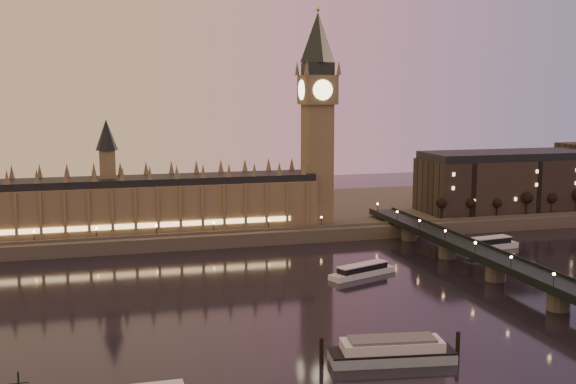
# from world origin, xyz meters

# --- Properties ---
(ground) EXTENTS (700.00, 700.00, 0.00)m
(ground) POSITION_xyz_m (0.00, 0.00, 0.00)
(ground) COLOR black
(ground) RESTS_ON ground
(far_embankment) EXTENTS (560.00, 130.00, 6.00)m
(far_embankment) POSITION_xyz_m (30.00, 165.00, 3.00)
(far_embankment) COLOR #423D35
(far_embankment) RESTS_ON ground
(palace_of_westminster) EXTENTS (180.00, 26.62, 52.00)m
(palace_of_westminster) POSITION_xyz_m (-40.12, 120.99, 21.71)
(palace_of_westminster) COLOR brown
(palace_of_westminster) RESTS_ON ground
(big_ben) EXTENTS (17.68, 17.68, 104.00)m
(big_ben) POSITION_xyz_m (53.99, 120.99, 63.95)
(big_ben) COLOR brown
(big_ben) RESTS_ON ground
(westminster_bridge) EXTENTS (13.20, 260.00, 15.30)m
(westminster_bridge) POSITION_xyz_m (91.61, 0.00, 5.52)
(westminster_bridge) COLOR black
(westminster_bridge) RESTS_ON ground
(city_block) EXTENTS (155.00, 45.00, 34.00)m
(city_block) POSITION_xyz_m (194.94, 130.93, 22.24)
(city_block) COLOR black
(city_block) RESTS_ON ground
(bare_tree_0) EXTENTS (5.33, 5.33, 10.83)m
(bare_tree_0) POSITION_xyz_m (116.72, 109.00, 14.06)
(bare_tree_0) COLOR black
(bare_tree_0) RESTS_ON ground
(bare_tree_1) EXTENTS (5.33, 5.33, 10.83)m
(bare_tree_1) POSITION_xyz_m (132.23, 109.00, 14.06)
(bare_tree_1) COLOR black
(bare_tree_1) RESTS_ON ground
(bare_tree_2) EXTENTS (5.33, 5.33, 10.83)m
(bare_tree_2) POSITION_xyz_m (147.74, 109.00, 14.06)
(bare_tree_2) COLOR black
(bare_tree_2) RESTS_ON ground
(bare_tree_3) EXTENTS (5.33, 5.33, 10.83)m
(bare_tree_3) POSITION_xyz_m (163.25, 109.00, 14.06)
(bare_tree_3) COLOR black
(bare_tree_3) RESTS_ON ground
(bare_tree_4) EXTENTS (5.33, 5.33, 10.83)m
(bare_tree_4) POSITION_xyz_m (178.75, 109.00, 14.06)
(bare_tree_4) COLOR black
(bare_tree_4) RESTS_ON ground
(bare_tree_5) EXTENTS (5.33, 5.33, 10.83)m
(bare_tree_5) POSITION_xyz_m (194.26, 109.00, 14.06)
(bare_tree_5) COLOR black
(bare_tree_5) RESTS_ON ground
(cruise_boat_a) EXTENTS (29.81, 16.82, 4.72)m
(cruise_boat_a) POSITION_xyz_m (46.14, 38.73, 2.08)
(cruise_boat_a) COLOR silver
(cruise_boat_a) RESTS_ON ground
(cruise_boat_b) EXTENTS (29.84, 11.22, 5.38)m
(cruise_boat_b) POSITION_xyz_m (117.77, 67.60, 2.37)
(cruise_boat_b) COLOR silver
(cruise_boat_b) RESTS_ON ground
(moored_barge) EXTENTS (37.97, 14.01, 7.03)m
(moored_barge) POSITION_xyz_m (21.43, -45.81, 2.97)
(moored_barge) COLOR #879EAC
(moored_barge) RESTS_ON ground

